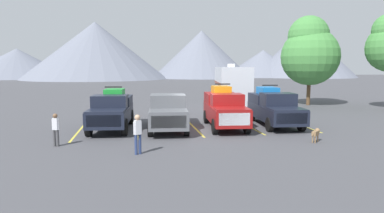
{
  "coord_description": "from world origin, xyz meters",
  "views": [
    {
      "loc": [
        -3.63,
        -18.6,
        3.69
      ],
      "look_at": [
        0.0,
        1.76,
        1.2
      ],
      "focal_mm": 30.87,
      "sensor_mm": 36.0,
      "label": 1
    }
  ],
  "objects_px": {
    "pickup_truck_c": "(224,108)",
    "dog": "(316,133)",
    "pickup_truck_d": "(274,107)",
    "pickup_truck_a": "(112,110)",
    "person_b": "(56,128)",
    "camper_trailer_a": "(232,85)",
    "pickup_truck_b": "(168,110)",
    "person_a": "(138,132)"
  },
  "relations": [
    {
      "from": "pickup_truck_c",
      "to": "pickup_truck_b",
      "type": "bearing_deg",
      "value": 178.87
    },
    {
      "from": "pickup_truck_c",
      "to": "dog",
      "type": "distance_m",
      "value": 5.79
    },
    {
      "from": "pickup_truck_d",
      "to": "person_a",
      "type": "distance_m",
      "value": 10.34
    },
    {
      "from": "pickup_truck_a",
      "to": "pickup_truck_b",
      "type": "bearing_deg",
      "value": -9.66
    },
    {
      "from": "pickup_truck_c",
      "to": "person_a",
      "type": "xyz_separation_m",
      "value": [
        -5.31,
        -5.45,
        -0.22
      ]
    },
    {
      "from": "dog",
      "to": "pickup_truck_d",
      "type": "bearing_deg",
      "value": 90.87
    },
    {
      "from": "pickup_truck_d",
      "to": "dog",
      "type": "distance_m",
      "value": 4.96
    },
    {
      "from": "pickup_truck_c",
      "to": "dog",
      "type": "height_order",
      "value": "pickup_truck_c"
    },
    {
      "from": "person_b",
      "to": "dog",
      "type": "height_order",
      "value": "person_b"
    },
    {
      "from": "pickup_truck_a",
      "to": "pickup_truck_b",
      "type": "relative_size",
      "value": 0.94
    },
    {
      "from": "pickup_truck_a",
      "to": "pickup_truck_b",
      "type": "distance_m",
      "value": 3.31
    },
    {
      "from": "pickup_truck_a",
      "to": "camper_trailer_a",
      "type": "height_order",
      "value": "camper_trailer_a"
    },
    {
      "from": "pickup_truck_d",
      "to": "camper_trailer_a",
      "type": "relative_size",
      "value": 0.73
    },
    {
      "from": "pickup_truck_c",
      "to": "pickup_truck_d",
      "type": "xyz_separation_m",
      "value": [
        3.31,
        0.26,
        -0.05
      ]
    },
    {
      "from": "person_b",
      "to": "person_a",
      "type": "bearing_deg",
      "value": -29.32
    },
    {
      "from": "pickup_truck_a",
      "to": "person_b",
      "type": "bearing_deg",
      "value": -120.25
    },
    {
      "from": "pickup_truck_d",
      "to": "dog",
      "type": "height_order",
      "value": "pickup_truck_d"
    },
    {
      "from": "person_a",
      "to": "dog",
      "type": "xyz_separation_m",
      "value": [
        8.69,
        0.8,
        -0.53
      ]
    },
    {
      "from": "pickup_truck_c",
      "to": "dog",
      "type": "xyz_separation_m",
      "value": [
        3.38,
        -4.64,
        -0.75
      ]
    },
    {
      "from": "pickup_truck_b",
      "to": "pickup_truck_c",
      "type": "height_order",
      "value": "pickup_truck_c"
    },
    {
      "from": "pickup_truck_b",
      "to": "camper_trailer_a",
      "type": "xyz_separation_m",
      "value": [
        6.63,
        8.74,
        0.97
      ]
    },
    {
      "from": "camper_trailer_a",
      "to": "pickup_truck_b",
      "type": "bearing_deg",
      "value": -127.17
    },
    {
      "from": "pickup_truck_a",
      "to": "pickup_truck_d",
      "type": "height_order",
      "value": "pickup_truck_d"
    },
    {
      "from": "pickup_truck_a",
      "to": "person_b",
      "type": "distance_m",
      "value": 4.61
    },
    {
      "from": "dog",
      "to": "person_b",
      "type": "bearing_deg",
      "value": 174.06
    },
    {
      "from": "pickup_truck_a",
      "to": "pickup_truck_c",
      "type": "relative_size",
      "value": 1.0
    },
    {
      "from": "pickup_truck_b",
      "to": "person_a",
      "type": "bearing_deg",
      "value": -108.54
    },
    {
      "from": "camper_trailer_a",
      "to": "person_b",
      "type": "relative_size",
      "value": 5.09
    },
    {
      "from": "person_a",
      "to": "pickup_truck_d",
      "type": "bearing_deg",
      "value": 33.55
    },
    {
      "from": "pickup_truck_d",
      "to": "pickup_truck_c",
      "type": "bearing_deg",
      "value": -175.43
    },
    {
      "from": "camper_trailer_a",
      "to": "person_b",
      "type": "bearing_deg",
      "value": -135.13
    },
    {
      "from": "pickup_truck_d",
      "to": "person_a",
      "type": "xyz_separation_m",
      "value": [
        -8.61,
        -5.71,
        -0.17
      ]
    },
    {
      "from": "person_a",
      "to": "pickup_truck_c",
      "type": "bearing_deg",
      "value": 45.75
    },
    {
      "from": "pickup_truck_b",
      "to": "person_b",
      "type": "bearing_deg",
      "value": -148.54
    },
    {
      "from": "pickup_truck_a",
      "to": "camper_trailer_a",
      "type": "bearing_deg",
      "value": 39.59
    },
    {
      "from": "pickup_truck_b",
      "to": "pickup_truck_d",
      "type": "relative_size",
      "value": 1.01
    },
    {
      "from": "pickup_truck_c",
      "to": "camper_trailer_a",
      "type": "xyz_separation_m",
      "value": [
        3.17,
        8.81,
        0.89
      ]
    },
    {
      "from": "camper_trailer_a",
      "to": "person_a",
      "type": "height_order",
      "value": "camper_trailer_a"
    },
    {
      "from": "pickup_truck_b",
      "to": "pickup_truck_c",
      "type": "relative_size",
      "value": 1.07
    },
    {
      "from": "pickup_truck_a",
      "to": "pickup_truck_d",
      "type": "distance_m",
      "value": 10.04
    },
    {
      "from": "pickup_truck_c",
      "to": "dog",
      "type": "bearing_deg",
      "value": -53.93
    },
    {
      "from": "pickup_truck_c",
      "to": "dog",
      "type": "relative_size",
      "value": 8.21
    }
  ]
}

